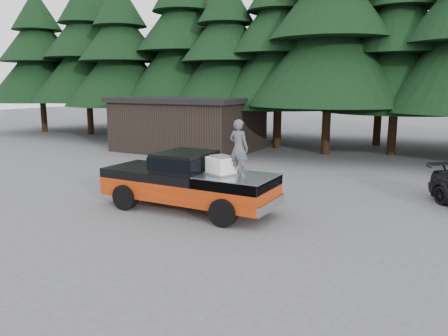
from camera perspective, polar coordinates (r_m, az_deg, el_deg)
The scene contains 7 objects.
ground at distance 13.17m, azimuth -0.08°, elevation -7.19°, with size 120.00×120.00×0.00m, color #4D4D4F.
pickup_truck at distance 14.40m, azimuth -4.71°, elevation -2.89°, with size 6.00×2.04×1.33m, color red, non-canonical shape.
truck_cab at distance 14.25m, azimuth -5.10°, elevation 0.91°, with size 1.66×1.90×0.59m, color black.
air_compressor at distance 13.46m, azimuth -0.40°, elevation 0.23°, with size 0.78×0.64×0.53m, color white.
man_on_bed at distance 13.18m, azimuth 1.93°, elevation 2.64°, with size 0.63×0.41×1.73m, color #4C4C52.
utility_building at distance 27.55m, azimuth -4.58°, elevation 5.83°, with size 8.40×6.40×3.30m.
treeline at distance 28.96m, azimuth 18.09°, elevation 17.61°, with size 60.15×16.05×17.50m.
Camera 1 is at (6.00, -10.99, 4.09)m, focal length 35.00 mm.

